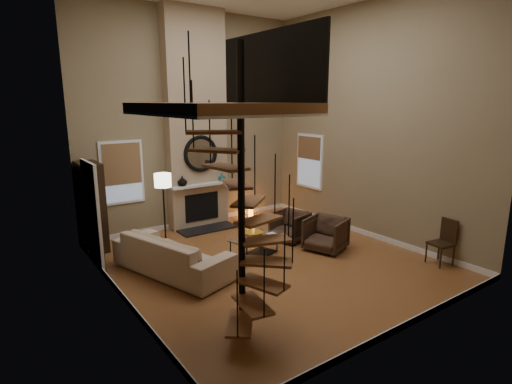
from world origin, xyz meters
TOP-DOWN VIEW (x-y plane):
  - ground at (0.00, 0.00)m, footprint 6.00×6.50m
  - back_wall at (0.00, 3.25)m, footprint 6.00×0.02m
  - front_wall at (0.00, -3.25)m, footprint 6.00×0.02m
  - left_wall at (-3.00, 0.00)m, footprint 0.02×6.50m
  - right_wall at (3.00, 0.00)m, footprint 0.02×6.50m
  - baseboard_back at (0.00, 3.24)m, footprint 6.00×0.02m
  - baseboard_front at (0.00, -3.24)m, footprint 6.00×0.02m
  - baseboard_left at (-2.99, 0.00)m, footprint 0.02×6.50m
  - baseboard_right at (2.99, 0.00)m, footprint 0.02×6.50m
  - chimney_breast at (0.00, 3.06)m, footprint 1.60×0.38m
  - hearth at (0.00, 2.57)m, footprint 1.50×0.60m
  - firebox at (0.00, 2.86)m, footprint 0.95×0.02m
  - mantel at (0.00, 2.78)m, footprint 1.70×0.18m
  - mirror_frame at (0.00, 2.84)m, footprint 0.94×0.10m
  - mirror_disc at (0.00, 2.85)m, footprint 0.80×0.01m
  - vase_left at (-0.55, 2.82)m, footprint 0.24×0.24m
  - vase_right at (0.60, 2.82)m, footprint 0.20×0.20m
  - window_back at (-1.90, 3.22)m, footprint 1.02×0.06m
  - window_right at (2.97, 2.00)m, footprint 0.06×1.02m
  - entry_door at (-2.95, 1.80)m, footprint 0.10×1.05m
  - loft at (-2.04, -1.80)m, footprint 1.70×2.20m
  - spiral_stair at (-1.78, -1.79)m, footprint 1.47×1.47m
  - hutch at (-2.75, 2.82)m, footprint 0.43×0.91m
  - sofa at (-1.86, 0.59)m, footprint 1.70×2.69m
  - armchair_near at (1.28, 0.73)m, footprint 0.93×0.91m
  - armchair_far at (1.54, -0.20)m, footprint 1.07×1.06m
  - coffee_table at (-0.07, 0.35)m, footprint 1.24×0.85m
  - bowl at (-0.07, 0.40)m, footprint 0.40×0.40m
  - book at (0.28, 0.20)m, footprint 0.19×0.25m
  - floor_lamp at (-1.39, 2.01)m, footprint 0.38×0.38m
  - accent_lamp at (1.59, 2.92)m, footprint 0.14×0.14m
  - side_chair at (2.84, -2.19)m, footprint 0.49×0.47m

SIDE VIEW (x-z plane):
  - ground at x=0.00m, z-range -0.01..0.00m
  - hearth at x=0.00m, z-range 0.00..0.04m
  - baseboard_back at x=0.00m, z-range 0.00..0.12m
  - baseboard_front at x=0.00m, z-range 0.00..0.12m
  - baseboard_left at x=-2.99m, z-range 0.00..0.12m
  - baseboard_right at x=2.99m, z-range 0.00..0.12m
  - accent_lamp at x=1.59m, z-range 0.01..0.49m
  - coffee_table at x=-0.07m, z-range 0.07..0.50m
  - armchair_near at x=1.28m, z-range 0.00..0.70m
  - armchair_far at x=1.54m, z-range -0.03..0.74m
  - sofa at x=-1.86m, z-range 0.03..0.76m
  - book at x=0.28m, z-range 0.45..0.48m
  - bowl at x=-0.07m, z-range 0.45..0.55m
  - side_chair at x=2.84m, z-range 0.06..0.99m
  - firebox at x=0.00m, z-range 0.19..0.91m
  - hutch at x=-2.75m, z-range -0.07..1.97m
  - entry_door at x=-2.95m, z-range -0.03..2.13m
  - mantel at x=0.00m, z-range 1.12..1.18m
  - vase_right at x=0.60m, z-range 1.18..1.39m
  - vase_left at x=-0.55m, z-range 1.18..1.43m
  - floor_lamp at x=-1.39m, z-range 0.56..2.26m
  - window_back at x=-1.90m, z-range 0.86..2.38m
  - window_right at x=2.97m, z-range 0.87..2.39m
  - spiral_stair at x=-1.78m, z-range -0.25..3.81m
  - mirror_frame at x=0.00m, z-range 1.48..2.42m
  - mirror_disc at x=0.00m, z-range 1.55..2.35m
  - back_wall at x=0.00m, z-range 0.00..5.50m
  - front_wall at x=0.00m, z-range 0.00..5.50m
  - left_wall at x=-3.00m, z-range 0.00..5.50m
  - right_wall at x=3.00m, z-range 0.00..5.50m
  - chimney_breast at x=0.00m, z-range 0.00..5.50m
  - loft at x=-2.04m, z-range 2.69..3.78m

